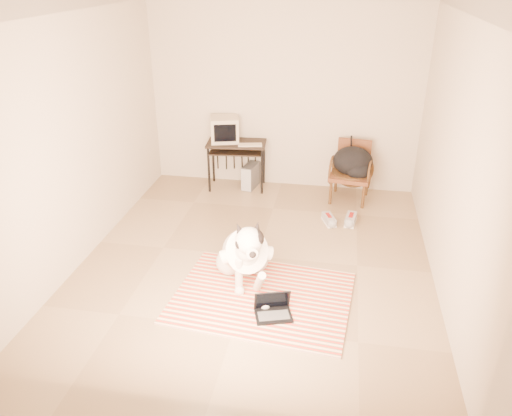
% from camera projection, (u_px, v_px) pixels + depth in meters
% --- Properties ---
extents(floor, '(4.50, 4.50, 0.00)m').
position_uv_depth(floor, '(257.00, 256.00, 5.94)').
color(floor, '#967D5C').
rests_on(floor, ground).
extents(ceiling, '(4.50, 4.50, 0.00)m').
position_uv_depth(ceiling, '(258.00, 15.00, 4.75)').
color(ceiling, white).
rests_on(ceiling, wall_back).
extents(wall_back, '(4.50, 0.00, 4.50)m').
position_uv_depth(wall_back, '(284.00, 99.00, 7.34)').
color(wall_back, beige).
rests_on(wall_back, floor).
extents(wall_front, '(4.50, 0.00, 4.50)m').
position_uv_depth(wall_front, '(201.00, 259.00, 3.36)').
color(wall_front, beige).
rests_on(wall_front, floor).
extents(wall_left, '(0.00, 4.50, 4.50)m').
position_uv_depth(wall_left, '(84.00, 139.00, 5.66)').
color(wall_left, beige).
rests_on(wall_left, floor).
extents(wall_right, '(0.00, 4.50, 4.50)m').
position_uv_depth(wall_right, '(452.00, 160.00, 5.04)').
color(wall_right, beige).
rests_on(wall_right, floor).
extents(rug, '(1.92, 1.54, 0.02)m').
position_uv_depth(rug, '(262.00, 297.00, 5.20)').
color(rug, red).
rests_on(rug, floor).
extents(dog, '(0.70, 1.09, 0.88)m').
position_uv_depth(dog, '(245.00, 254.00, 5.32)').
color(dog, silver).
rests_on(dog, rug).
extents(laptop, '(0.42, 0.35, 0.25)m').
position_uv_depth(laptop, '(273.00, 309.00, 4.90)').
color(laptop, black).
rests_on(laptop, rug).
extents(computer_desk, '(0.92, 0.56, 0.73)m').
position_uv_depth(computer_desk, '(236.00, 149.00, 7.50)').
color(computer_desk, black).
rests_on(computer_desk, floor).
extents(crt_monitor, '(0.50, 0.48, 0.37)m').
position_uv_depth(crt_monitor, '(224.00, 129.00, 7.45)').
color(crt_monitor, '#BEAE95').
rests_on(crt_monitor, computer_desk).
extents(desk_keyboard, '(0.37, 0.20, 0.02)m').
position_uv_depth(desk_keyboard, '(250.00, 145.00, 7.33)').
color(desk_keyboard, '#BEAE95').
rests_on(desk_keyboard, computer_desk).
extents(pc_tower, '(0.24, 0.42, 0.37)m').
position_uv_depth(pc_tower, '(251.00, 176.00, 7.71)').
color(pc_tower, '#4C4C4E').
rests_on(pc_tower, floor).
extents(rattan_chair, '(0.63, 0.61, 0.85)m').
position_uv_depth(rattan_chair, '(351.00, 171.00, 7.24)').
color(rattan_chair, brown).
rests_on(rattan_chair, floor).
extents(backpack, '(0.57, 0.51, 0.42)m').
position_uv_depth(backpack, '(354.00, 163.00, 7.12)').
color(backpack, black).
rests_on(backpack, rattan_chair).
extents(sneaker_left, '(0.22, 0.33, 0.11)m').
position_uv_depth(sneaker_left, '(329.00, 220.00, 6.69)').
color(sneaker_left, silver).
rests_on(sneaker_left, floor).
extents(sneaker_right, '(0.17, 0.34, 0.11)m').
position_uv_depth(sneaker_right, '(351.00, 220.00, 6.69)').
color(sneaker_right, silver).
rests_on(sneaker_right, floor).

